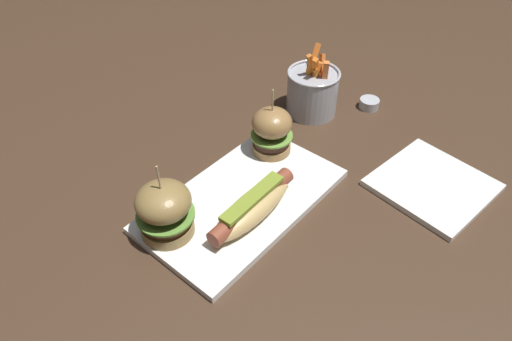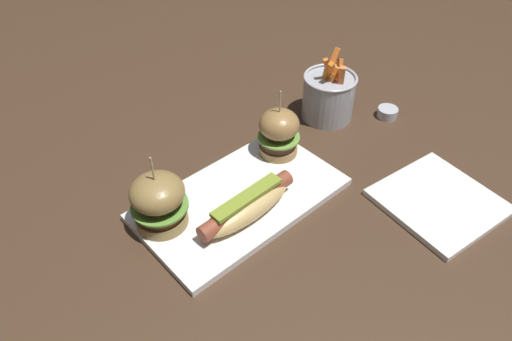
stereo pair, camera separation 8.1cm
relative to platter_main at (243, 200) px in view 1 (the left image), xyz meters
The scene contains 8 objects.
ground_plane 0.01m from the platter_main, ahead, with size 3.00×3.00×0.00m, color #422D1E.
platter_main is the anchor object (origin of this frame).
hot_dog 0.06m from the platter_main, 116.84° to the right, with size 0.20×0.06×0.05m.
slider_left 0.16m from the platter_main, 163.09° to the left, with size 0.10×0.10×0.14m.
slider_right 0.16m from the platter_main, 18.33° to the left, with size 0.08×0.08×0.14m.
fries_bucket 0.33m from the platter_main, 13.51° to the left, with size 0.12×0.12×0.15m.
sauce_ramekin 0.42m from the platter_main, ahead, with size 0.04×0.04×0.02m.
side_plate 0.36m from the platter_main, 42.91° to the right, with size 0.19×0.19×0.01m, color white.
Camera 1 is at (-0.44, -0.40, 0.61)m, focal length 32.80 mm.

